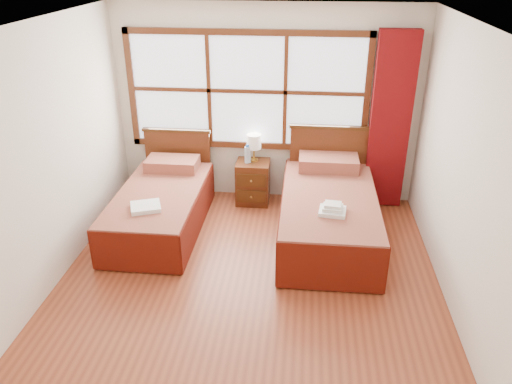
# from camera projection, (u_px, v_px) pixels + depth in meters

# --- Properties ---
(floor) EXTENTS (4.50, 4.50, 0.00)m
(floor) POSITION_uv_depth(u_px,v_px,m) (247.00, 290.00, 5.14)
(floor) COLOR brown
(floor) RESTS_ON ground
(ceiling) EXTENTS (4.50, 4.50, 0.00)m
(ceiling) POSITION_uv_depth(u_px,v_px,m) (244.00, 27.00, 4.00)
(ceiling) COLOR white
(ceiling) RESTS_ON wall_back
(wall_back) EXTENTS (4.00, 0.00, 4.00)m
(wall_back) POSITION_uv_depth(u_px,v_px,m) (266.00, 106.00, 6.58)
(wall_back) COLOR silver
(wall_back) RESTS_ON floor
(wall_left) EXTENTS (0.00, 4.50, 4.50)m
(wall_left) POSITION_uv_depth(u_px,v_px,m) (38.00, 166.00, 4.75)
(wall_left) COLOR silver
(wall_left) RESTS_ON floor
(wall_right) EXTENTS (0.00, 4.50, 4.50)m
(wall_right) POSITION_uv_depth(u_px,v_px,m) (471.00, 184.00, 4.39)
(wall_right) COLOR silver
(wall_right) RESTS_ON floor
(window) EXTENTS (3.16, 0.06, 1.56)m
(window) POSITION_uv_depth(u_px,v_px,m) (247.00, 91.00, 6.48)
(window) COLOR white
(window) RESTS_ON wall_back
(curtain) EXTENTS (0.50, 0.16, 2.30)m
(curtain) POSITION_uv_depth(u_px,v_px,m) (390.00, 122.00, 6.37)
(curtain) COLOR maroon
(curtain) RESTS_ON wall_back
(bed_left) EXTENTS (1.00, 2.02, 0.97)m
(bed_left) POSITION_uv_depth(u_px,v_px,m) (161.00, 205.00, 6.19)
(bed_left) COLOR #40240D
(bed_left) RESTS_ON floor
(bed_right) EXTENTS (1.12, 2.17, 1.09)m
(bed_right) POSITION_uv_depth(u_px,v_px,m) (328.00, 211.00, 5.99)
(bed_right) COLOR #40240D
(bed_right) RESTS_ON floor
(nightstand) EXTENTS (0.44, 0.44, 0.59)m
(nightstand) POSITION_uv_depth(u_px,v_px,m) (253.00, 182.00, 6.81)
(nightstand) COLOR #4F2511
(nightstand) RESTS_ON floor
(towels_left) EXTENTS (0.41, 0.38, 0.05)m
(towels_left) POSITION_uv_depth(u_px,v_px,m) (146.00, 207.00, 5.63)
(towels_left) COLOR white
(towels_left) RESTS_ON bed_left
(towels_right) EXTENTS (0.31, 0.28, 0.12)m
(towels_right) POSITION_uv_depth(u_px,v_px,m) (333.00, 209.00, 5.39)
(towels_right) COLOR white
(towels_right) RESTS_ON bed_right
(lamp) EXTENTS (0.19, 0.19, 0.37)m
(lamp) POSITION_uv_depth(u_px,v_px,m) (254.00, 142.00, 6.61)
(lamp) COLOR gold
(lamp) RESTS_ON nightstand
(bottle_near) EXTENTS (0.07, 0.07, 0.25)m
(bottle_near) POSITION_uv_depth(u_px,v_px,m) (248.00, 154.00, 6.63)
(bottle_near) COLOR #A6BDD5
(bottle_near) RESTS_ON nightstand
(bottle_far) EXTENTS (0.07, 0.07, 0.25)m
(bottle_far) POSITION_uv_depth(u_px,v_px,m) (247.00, 155.00, 6.62)
(bottle_far) COLOR #A6BDD5
(bottle_far) RESTS_ON nightstand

